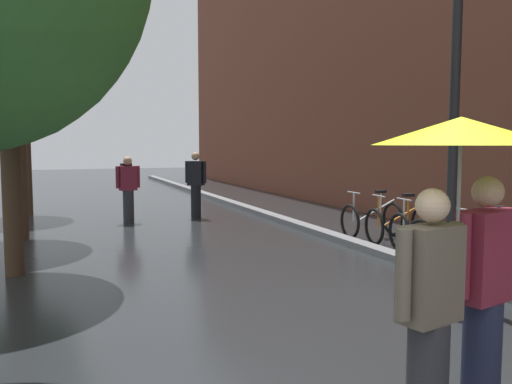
# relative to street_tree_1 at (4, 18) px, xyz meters

# --- Properties ---
(building_facade) EXTENTS (8.00, 36.00, 10.16)m
(building_facade) POSITION_rel_street_tree_1_xyz_m (12.56, 3.69, 1.44)
(building_facade) COLOR brown
(building_facade) RESTS_ON ground
(kerb_strip) EXTENTS (0.30, 36.00, 0.12)m
(kerb_strip) POSITION_rel_street_tree_1_xyz_m (5.76, 3.69, -3.58)
(kerb_strip) COLOR slate
(kerb_strip) RESTS_ON ground
(street_tree_1) EXTENTS (2.97, 2.97, 5.40)m
(street_tree_1) POSITION_rel_street_tree_1_xyz_m (0.00, 0.00, 0.00)
(street_tree_1) COLOR #473323
(street_tree_1) RESTS_ON ground
(street_tree_2) EXTENTS (2.78, 2.78, 5.34)m
(street_tree_2) POSITION_rel_street_tree_1_xyz_m (-0.06, 3.19, 0.26)
(street_tree_2) COLOR #473323
(street_tree_2) RESTS_ON ground
(street_tree_3) EXTENTS (2.55, 2.55, 5.40)m
(street_tree_3) POSITION_rel_street_tree_1_xyz_m (-0.09, 7.17, 0.39)
(street_tree_3) COLOR #473323
(street_tree_3) RESTS_ON ground
(parked_bicycle_2) EXTENTS (1.12, 0.76, 0.96)m
(parked_bicycle_2) POSITION_rel_street_tree_1_xyz_m (6.68, -2.14, -3.26)
(parked_bicycle_2) COLOR black
(parked_bicycle_2) RESTS_ON ground
(parked_bicycle_3) EXTENTS (1.16, 0.83, 0.96)m
(parked_bicycle_3) POSITION_rel_street_tree_1_xyz_m (6.58, -1.30, -3.26)
(parked_bicycle_3) COLOR black
(parked_bicycle_3) RESTS_ON ground
(parked_bicycle_4) EXTENTS (1.14, 0.79, 0.96)m
(parked_bicycle_4) POSITION_rel_street_tree_1_xyz_m (6.74, -0.63, -3.26)
(parked_bicycle_4) COLOR black
(parked_bicycle_4) RESTS_ON ground
(parked_bicycle_5) EXTENTS (1.14, 0.79, 0.96)m
(parked_bicycle_5) POSITION_rel_street_tree_1_xyz_m (6.68, 0.07, -3.26)
(parked_bicycle_5) COLOR black
(parked_bicycle_5) RESTS_ON ground
(parked_bicycle_6) EXTENTS (1.08, 0.70, 0.96)m
(parked_bicycle_6) POSITION_rel_street_tree_1_xyz_m (6.60, 0.84, -3.26)
(parked_bicycle_6) COLOR black
(parked_bicycle_6) RESTS_ON ground
(couple_under_umbrella) EXTENTS (1.15, 1.12, 2.08)m
(couple_under_umbrella) POSITION_rel_street_tree_1_xyz_m (2.99, -5.62, -2.26)
(couple_under_umbrella) COLOR #2D2D33
(couple_under_umbrella) RESTS_ON ground
(street_lamp_post) EXTENTS (0.24, 0.24, 4.36)m
(street_lamp_post) POSITION_rel_street_tree_1_xyz_m (5.16, -3.07, -1.09)
(street_lamp_post) COLOR black
(street_lamp_post) RESTS_ON ground
(litter_bin) EXTENTS (0.44, 0.44, 0.85)m
(litter_bin) POSITION_rel_street_tree_1_xyz_m (4.77, -3.52, -3.22)
(litter_bin) COLOR #4C4C51
(litter_bin) RESTS_ON ground
(pedestrian_walking_midground) EXTENTS (0.47, 0.46, 1.69)m
(pedestrian_walking_midground) POSITION_rel_street_tree_1_xyz_m (4.01, 4.98, -2.74)
(pedestrian_walking_midground) COLOR black
(pedestrian_walking_midground) RESTS_ON ground
(pedestrian_walking_far) EXTENTS (0.59, 0.36, 1.60)m
(pedestrian_walking_far) POSITION_rel_street_tree_1_xyz_m (2.25, 4.73, -2.78)
(pedestrian_walking_far) COLOR #2D2D33
(pedestrian_walking_far) RESTS_ON ground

